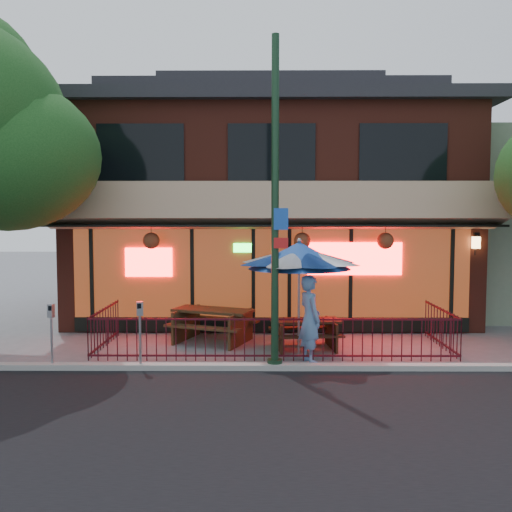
{
  "coord_description": "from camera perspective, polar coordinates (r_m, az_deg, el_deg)",
  "views": [
    {
      "loc": [
        -0.32,
        -11.81,
        3.22
      ],
      "look_at": [
        -0.42,
        2.0,
        2.25
      ],
      "focal_mm": 38.0,
      "sensor_mm": 36.0,
      "label": 1
    }
  ],
  "objects": [
    {
      "name": "patio_umbrella",
      "position": [
        12.7,
        4.56,
        0.06
      ],
      "size": [
        2.41,
        2.41,
        2.75
      ],
      "color": "gray",
      "rests_on": "ground"
    },
    {
      "name": "pedestrian",
      "position": [
        12.17,
        5.69,
        -6.61
      ],
      "size": [
        0.69,
        0.84,
        1.96
      ],
      "primitive_type": "imported",
      "rotation": [
        0.0,
        0.0,
        1.93
      ],
      "color": "#5A83B4",
      "rests_on": "ground"
    },
    {
      "name": "patio_fence",
      "position": [
        12.59,
        1.87,
        -7.85
      ],
      "size": [
        8.44,
        2.62,
        1.0
      ],
      "color": "#3F0D17",
      "rests_on": "ground"
    },
    {
      "name": "asphalt_street",
      "position": [
        6.65,
        3.44,
        -24.93
      ],
      "size": [
        80.0,
        11.0,
        0.0
      ],
      "primitive_type": "cube",
      "color": "black",
      "rests_on": "ground"
    },
    {
      "name": "parking_meter_far",
      "position": [
        12.38,
        -20.75,
        -6.82
      ],
      "size": [
        0.14,
        0.13,
        1.4
      ],
      "color": "#9D9FA6",
      "rests_on": "ground"
    },
    {
      "name": "street_light",
      "position": [
        11.41,
        2.03,
        3.66
      ],
      "size": [
        0.43,
        0.32,
        7.0
      ],
      "color": "#16331F",
      "rests_on": "ground"
    },
    {
      "name": "picnic_table_right",
      "position": [
        13.52,
        5.2,
        -7.71
      ],
      "size": [
        1.81,
        1.46,
        0.72
      ],
      "color": "#392214",
      "rests_on": "ground"
    },
    {
      "name": "ground",
      "position": [
        12.24,
        1.93,
        -11.23
      ],
      "size": [
        80.0,
        80.0,
        0.0
      ],
      "primitive_type": "plane",
      "color": "gray",
      "rests_on": "ground"
    },
    {
      "name": "picnic_table_left",
      "position": [
        14.18,
        -4.56,
        -6.77
      ],
      "size": [
        2.45,
        2.18,
        0.87
      ],
      "color": "#402C17",
      "rests_on": "ground"
    },
    {
      "name": "restaurant_building",
      "position": [
        18.95,
        1.38,
        6.75
      ],
      "size": [
        12.96,
        9.49,
        8.05
      ],
      "color": "maroon",
      "rests_on": "ground"
    },
    {
      "name": "curb",
      "position": [
        11.75,
        2.0,
        -11.59
      ],
      "size": [
        80.0,
        0.25,
        0.12
      ],
      "primitive_type": "cube",
      "color": "#999993",
      "rests_on": "ground"
    },
    {
      "name": "parking_meter_near",
      "position": [
        11.82,
        -12.11,
        -6.97
      ],
      "size": [
        0.16,
        0.14,
        1.45
      ],
      "color": "gray",
      "rests_on": "ground"
    }
  ]
}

